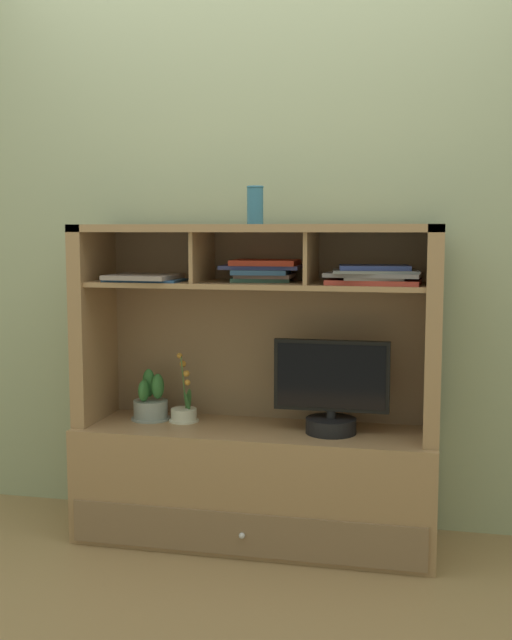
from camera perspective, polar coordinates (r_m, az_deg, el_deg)
floor_plane at (r=3.37m, az=-0.00°, el=-15.67°), size 6.00×6.00×0.02m
back_wall at (r=3.38m, az=0.97°, el=8.84°), size 6.00×0.02×2.80m
media_console at (r=3.25m, az=0.03°, el=-9.03°), size 1.45×0.49×1.29m
tv_monitor at (r=3.10m, az=5.49°, el=-5.37°), size 0.45×0.20×0.37m
potted_orchid at (r=3.31m, az=-5.25°, el=-6.63°), size 0.12×0.12×0.29m
potted_fern at (r=3.36m, az=-7.67°, el=-5.99°), size 0.17×0.17×0.21m
magazine_stack_left at (r=3.16m, az=0.52°, el=3.66°), size 0.33×0.26×0.09m
magazine_stack_centre at (r=3.01m, az=8.58°, el=3.24°), size 0.37×0.28×0.07m
magazine_stack_right at (r=3.20m, az=-8.13°, el=3.06°), size 0.30×0.27×0.03m
ceramic_vase at (r=3.11m, az=-0.06°, el=8.36°), size 0.07×0.07×0.15m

